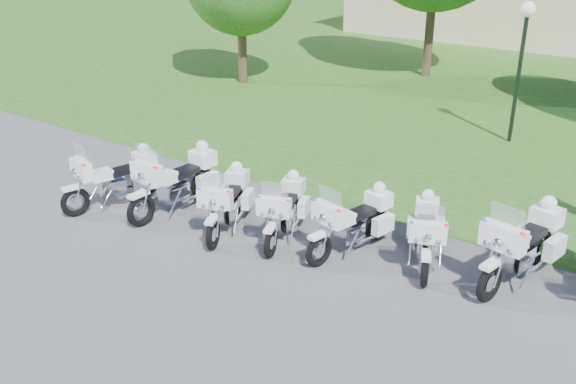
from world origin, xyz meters
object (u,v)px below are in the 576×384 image
Objects in this scene: motorcycle_2 at (227,201)px; motorcycle_0 at (116,177)px; lamp_post at (524,37)px; motorcycle_4 at (354,220)px; motorcycle_5 at (426,232)px; motorcycle_6 at (523,244)px; motorcycle_3 at (284,209)px; motorcycle_1 at (178,179)px.

motorcycle_0 is at bearing -11.75° from motorcycle_2.
lamp_post is at bearing -106.23° from motorcycle_0.
motorcycle_5 is at bearing -150.96° from motorcycle_4.
motorcycle_6 is (5.82, 1.53, 0.09)m from motorcycle_2.
motorcycle_6 is at bearing -152.66° from motorcycle_4.
motorcycle_3 is (4.15, 0.94, -0.05)m from motorcycle_0.
motorcycle_4 is 1.44m from motorcycle_5.
motorcycle_5 is at bearing 24.41° from motorcycle_6.
motorcycle_6 is at bearing 172.63° from motorcycle_2.
lamp_post is (3.16, 9.35, 2.44)m from motorcycle_2.
motorcycle_2 is 0.54× the size of lamp_post.
motorcycle_2 is (1.56, -0.09, -0.09)m from motorcycle_1.
motorcycle_1 is 7.52m from motorcycle_6.
motorcycle_6 is at bearing -151.33° from motorcycle_0.
motorcycle_4 reaches higher than motorcycle_5.
lamp_post is (-0.93, 8.23, 2.46)m from motorcycle_5.
motorcycle_1 is 1.20× the size of motorcycle_2.
lamp_post is (0.44, 8.64, 2.44)m from motorcycle_4.
motorcycle_4 is at bearing 25.79° from motorcycle_6.
motorcycle_6 is at bearing 169.29° from motorcycle_5.
motorcycle_3 is at bearing -10.08° from motorcycle_5.
motorcycle_4 is (5.65, 1.25, -0.03)m from motorcycle_0.
motorcycle_1 reaches higher than motorcycle_0.
motorcycle_4 is at bearing 172.57° from motorcycle_3.
motorcycle_0 is at bearing -6.28° from motorcycle_3.
motorcycle_2 is (2.93, 0.53, -0.03)m from motorcycle_0.
motorcycle_4 is (4.27, 0.62, -0.08)m from motorcycle_1.
motorcycle_1 is 1.02× the size of motorcycle_6.
motorcycle_0 is at bearing -10.75° from motorcycle_5.
motorcycle_1 is 10.66m from lamp_post.
motorcycle_3 is at bearing 24.31° from motorcycle_4.
motorcycle_6 is at bearing 174.62° from motorcycle_3.
motorcycle_0 is at bearing 27.62° from motorcycle_1.
motorcycle_6 is (1.73, 0.41, 0.11)m from motorcycle_5.
motorcycle_5 is 1.78m from motorcycle_6.
motorcycle_5 is (4.10, 1.12, -0.02)m from motorcycle_2.
motorcycle_2 is 0.84× the size of motorcycle_6.
motorcycle_0 reaches higher than motorcycle_3.
lamp_post reaches higher than motorcycle_4.
motorcycle_5 is at bearing -83.52° from lamp_post.
motorcycle_2 is at bearing -8.70° from motorcycle_5.
motorcycle_2 is at bearing -154.26° from motorcycle_0.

